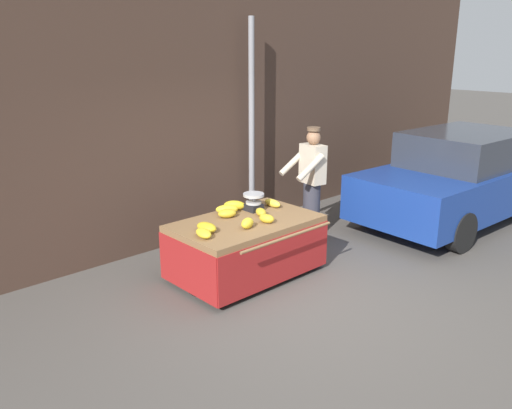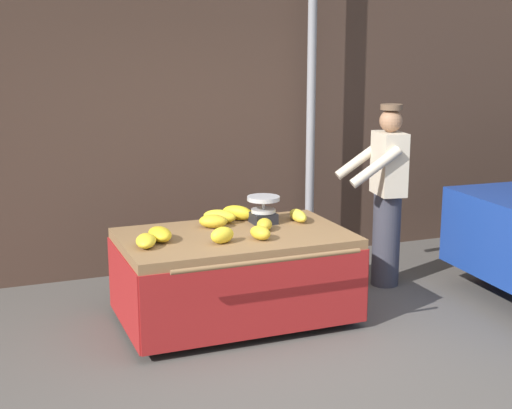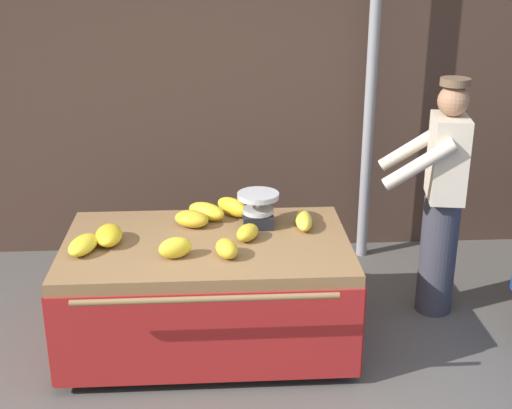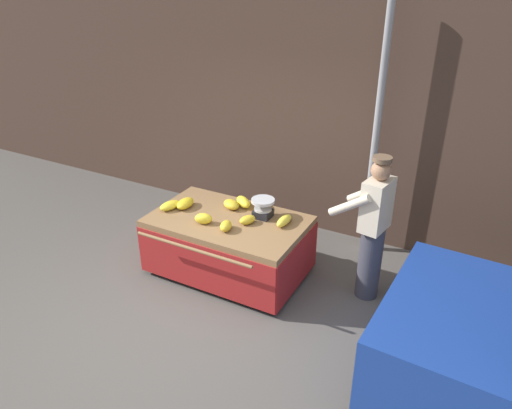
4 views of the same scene
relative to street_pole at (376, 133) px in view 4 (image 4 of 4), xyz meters
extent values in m
plane|color=#514C47|center=(-1.30, -2.40, -1.64)|extent=(60.00, 60.00, 0.00)
cube|color=#473328|center=(-1.30, 0.36, 0.31)|extent=(16.00, 0.24, 3.89)
cylinder|color=gray|center=(0.00, 0.00, 0.00)|extent=(0.09, 0.09, 3.27)
cube|color=olive|center=(-1.32, -1.33, -0.92)|extent=(1.84, 1.12, 0.08)
cylinder|color=black|center=(-2.16, -1.33, -1.31)|extent=(0.05, 0.65, 0.65)
cylinder|color=#B7B7BC|center=(-2.19, -1.33, -1.31)|extent=(0.01, 0.12, 0.12)
cylinder|color=black|center=(-0.48, -1.33, -1.31)|extent=(0.05, 0.65, 0.65)
cylinder|color=#B7B7BC|center=(-0.45, -1.33, -1.31)|extent=(0.01, 0.12, 0.12)
cylinder|color=#4C4742|center=(-1.32, -0.86, -1.30)|extent=(0.05, 0.05, 0.67)
cube|color=maroon|center=(-1.32, -1.89, -1.26)|extent=(1.84, 0.02, 0.60)
cube|color=maroon|center=(-1.32, -0.78, -1.26)|extent=(1.84, 0.02, 0.60)
cube|color=maroon|center=(-2.24, -1.33, -1.26)|extent=(0.02, 1.12, 0.60)
cube|color=maroon|center=(-0.40, -1.33, -1.26)|extent=(0.02, 1.12, 0.60)
cylinder|color=olive|center=(-1.32, -2.07, -0.90)|extent=(1.47, 0.04, 0.04)
cube|color=black|center=(-0.97, -1.10, -0.84)|extent=(0.20, 0.20, 0.09)
cylinder|color=#B7B7BC|center=(-0.97, -1.10, -0.74)|extent=(0.02, 0.02, 0.11)
cylinder|color=#B7B7BC|center=(-0.97, -1.10, -0.67)|extent=(0.28, 0.28, 0.03)
cylinder|color=#B7B7BC|center=(-0.97, -1.10, -0.77)|extent=(0.21, 0.21, 0.03)
ellipsoid|color=gold|center=(-1.19, -1.58, -0.83)|extent=(0.18, 0.23, 0.11)
ellipsoid|color=gold|center=(-1.94, -1.33, -0.83)|extent=(0.18, 0.30, 0.11)
ellipsoid|color=yellow|center=(-0.67, -1.15, -0.83)|extent=(0.13, 0.30, 0.10)
ellipsoid|color=yellow|center=(-1.32, -0.96, -0.83)|extent=(0.31, 0.28, 0.12)
ellipsoid|color=gold|center=(-1.42, -1.09, -0.83)|extent=(0.29, 0.25, 0.11)
ellipsoid|color=gold|center=(-1.13, -0.90, -0.82)|extent=(0.28, 0.29, 0.13)
ellipsoid|color=yellow|center=(-1.50, -1.57, -0.82)|extent=(0.24, 0.19, 0.13)
ellipsoid|color=yellow|center=(-2.08, -1.46, -0.84)|extent=(0.22, 0.32, 0.10)
ellipsoid|color=gold|center=(-1.05, -1.33, -0.84)|extent=(0.20, 0.24, 0.10)
cylinder|color=#383842|center=(0.33, -0.98, -1.20)|extent=(0.26, 0.26, 0.88)
cube|color=beige|center=(0.33, -0.98, -0.47)|extent=(0.29, 0.41, 0.58)
sphere|color=#9E7051|center=(0.33, -0.98, -0.07)|extent=(0.21, 0.21, 0.21)
cylinder|color=brown|center=(0.33, -0.98, 0.05)|extent=(0.20, 0.20, 0.05)
cylinder|color=beige|center=(0.09, -1.15, -0.46)|extent=(0.49, 0.17, 0.37)
cylinder|color=beige|center=(0.16, -0.74, -0.46)|extent=(0.49, 0.17, 0.37)
cylinder|color=black|center=(1.55, -1.26, -1.34)|extent=(0.61, 0.21, 0.60)
camera|label=1|loc=(-5.48, -6.01, 1.23)|focal=36.89mm
camera|label=2|loc=(-3.26, -6.72, 0.64)|focal=51.25mm
camera|label=3|loc=(-1.25, -5.45, 0.93)|focal=48.97mm
camera|label=4|loc=(1.36, -5.62, 1.83)|focal=33.83mm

